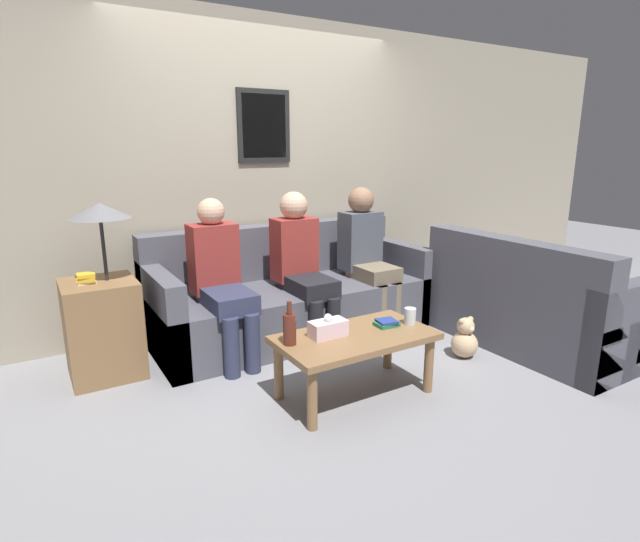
{
  "coord_description": "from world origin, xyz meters",
  "views": [
    {
      "loc": [
        -1.86,
        -3.02,
        1.55
      ],
      "look_at": [
        -0.09,
        -0.08,
        0.68
      ],
      "focal_mm": 28.0,
      "sensor_mm": 36.0,
      "label": 1
    }
  ],
  "objects_px": {
    "couch_side": "(534,308)",
    "person_right": "(367,251)",
    "couch_main": "(290,297)",
    "wine_bottle": "(290,328)",
    "coffee_table": "(355,344)",
    "person_middle": "(302,262)",
    "teddy_bear": "(465,340)",
    "person_left": "(220,275)",
    "drinking_glass": "(410,316)"
  },
  "relations": [
    {
      "from": "person_middle",
      "to": "teddy_bear",
      "type": "distance_m",
      "value": 1.38
    },
    {
      "from": "drinking_glass",
      "to": "teddy_bear",
      "type": "distance_m",
      "value": 0.71
    },
    {
      "from": "couch_side",
      "to": "wine_bottle",
      "type": "xyz_separation_m",
      "value": [
        -2.11,
        0.11,
        0.2
      ]
    },
    {
      "from": "couch_side",
      "to": "coffee_table",
      "type": "distance_m",
      "value": 1.69
    },
    {
      "from": "couch_main",
      "to": "person_middle",
      "type": "bearing_deg",
      "value": -89.55
    },
    {
      "from": "coffee_table",
      "to": "person_middle",
      "type": "relative_size",
      "value": 0.82
    },
    {
      "from": "couch_main",
      "to": "teddy_bear",
      "type": "height_order",
      "value": "couch_main"
    },
    {
      "from": "wine_bottle",
      "to": "teddy_bear",
      "type": "bearing_deg",
      "value": -0.79
    },
    {
      "from": "person_right",
      "to": "coffee_table",
      "type": "bearing_deg",
      "value": -129.08
    },
    {
      "from": "person_middle",
      "to": "wine_bottle",
      "type": "bearing_deg",
      "value": -122.79
    },
    {
      "from": "person_right",
      "to": "person_middle",
      "type": "bearing_deg",
      "value": -176.52
    },
    {
      "from": "drinking_glass",
      "to": "wine_bottle",
      "type": "bearing_deg",
      "value": 172.95
    },
    {
      "from": "wine_bottle",
      "to": "couch_side",
      "type": "bearing_deg",
      "value": -3.04
    },
    {
      "from": "person_left",
      "to": "person_middle",
      "type": "distance_m",
      "value": 0.68
    },
    {
      "from": "couch_main",
      "to": "person_middle",
      "type": "distance_m",
      "value": 0.4
    },
    {
      "from": "drinking_glass",
      "to": "person_middle",
      "type": "bearing_deg",
      "value": 102.74
    },
    {
      "from": "couch_main",
      "to": "couch_side",
      "type": "bearing_deg",
      "value": -39.5
    },
    {
      "from": "couch_side",
      "to": "teddy_bear",
      "type": "bearing_deg",
      "value": 81.92
    },
    {
      "from": "couch_main",
      "to": "person_right",
      "type": "relative_size",
      "value": 1.93
    },
    {
      "from": "drinking_glass",
      "to": "person_right",
      "type": "height_order",
      "value": "person_right"
    },
    {
      "from": "wine_bottle",
      "to": "person_left",
      "type": "relative_size",
      "value": 0.22
    },
    {
      "from": "couch_main",
      "to": "teddy_bear",
      "type": "relative_size",
      "value": 7.38
    },
    {
      "from": "drinking_glass",
      "to": "person_middle",
      "type": "distance_m",
      "value": 1.08
    },
    {
      "from": "coffee_table",
      "to": "person_middle",
      "type": "xyz_separation_m",
      "value": [
        0.18,
        1.01,
        0.3
      ]
    },
    {
      "from": "person_right",
      "to": "wine_bottle",
      "type": "bearing_deg",
      "value": -142.55
    },
    {
      "from": "couch_main",
      "to": "person_right",
      "type": "bearing_deg",
      "value": -13.36
    },
    {
      "from": "drinking_glass",
      "to": "person_middle",
      "type": "relative_size",
      "value": 0.09
    },
    {
      "from": "wine_bottle",
      "to": "coffee_table",
      "type": "bearing_deg",
      "value": -10.17
    },
    {
      "from": "coffee_table",
      "to": "person_middle",
      "type": "bearing_deg",
      "value": 79.79
    },
    {
      "from": "person_middle",
      "to": "person_right",
      "type": "xyz_separation_m",
      "value": [
        0.67,
        0.04,
        0.01
      ]
    },
    {
      "from": "coffee_table",
      "to": "teddy_bear",
      "type": "bearing_deg",
      "value": 3.04
    },
    {
      "from": "person_middle",
      "to": "person_right",
      "type": "distance_m",
      "value": 0.67
    },
    {
      "from": "coffee_table",
      "to": "drinking_glass",
      "type": "height_order",
      "value": "drinking_glass"
    },
    {
      "from": "drinking_glass",
      "to": "person_middle",
      "type": "xyz_separation_m",
      "value": [
        -0.23,
        1.03,
        0.18
      ]
    },
    {
      "from": "coffee_table",
      "to": "person_left",
      "type": "distance_m",
      "value": 1.15
    },
    {
      "from": "person_left",
      "to": "teddy_bear",
      "type": "xyz_separation_m",
      "value": [
        1.53,
        -0.95,
        -0.49
      ]
    },
    {
      "from": "couch_main",
      "to": "person_right",
      "type": "distance_m",
      "value": 0.77
    },
    {
      "from": "drinking_glass",
      "to": "person_left",
      "type": "relative_size",
      "value": 0.09
    },
    {
      "from": "drinking_glass",
      "to": "person_right",
      "type": "bearing_deg",
      "value": 67.95
    },
    {
      "from": "couch_side",
      "to": "person_left",
      "type": "height_order",
      "value": "person_left"
    },
    {
      "from": "drinking_glass",
      "to": "teddy_bear",
      "type": "height_order",
      "value": "drinking_glass"
    },
    {
      "from": "couch_main",
      "to": "person_left",
      "type": "distance_m",
      "value": 0.78
    },
    {
      "from": "couch_side",
      "to": "person_left",
      "type": "bearing_deg",
      "value": 64.5
    },
    {
      "from": "person_right",
      "to": "teddy_bear",
      "type": "distance_m",
      "value": 1.14
    },
    {
      "from": "person_left",
      "to": "person_right",
      "type": "relative_size",
      "value": 0.98
    },
    {
      "from": "wine_bottle",
      "to": "person_middle",
      "type": "bearing_deg",
      "value": 57.21
    },
    {
      "from": "coffee_table",
      "to": "couch_main",
      "type": "bearing_deg",
      "value": 81.53
    },
    {
      "from": "person_right",
      "to": "teddy_bear",
      "type": "relative_size",
      "value": 3.83
    },
    {
      "from": "couch_side",
      "to": "person_middle",
      "type": "height_order",
      "value": "person_middle"
    },
    {
      "from": "couch_side",
      "to": "person_right",
      "type": "bearing_deg",
      "value": 37.69
    }
  ]
}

